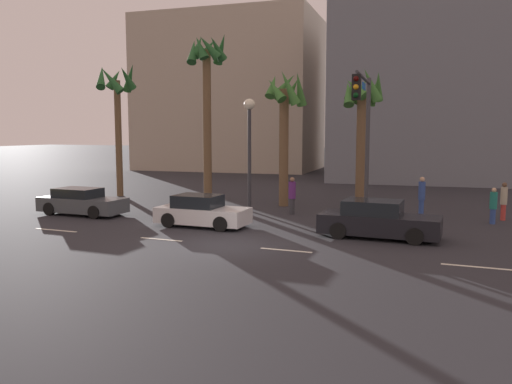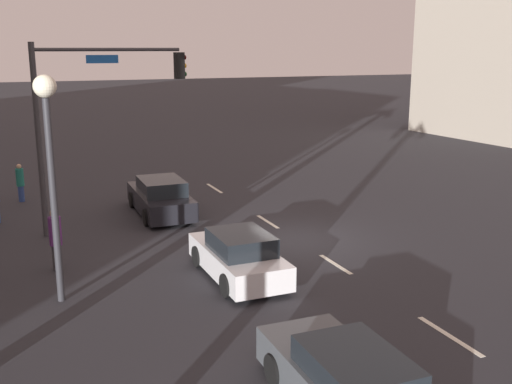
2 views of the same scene
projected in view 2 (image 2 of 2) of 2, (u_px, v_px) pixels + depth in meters
The scene contains 11 objects.
ground_plane at pixel (295, 239), 20.85m from camera, with size 220.00×220.00×0.00m, color #28282D.
lane_stripe_2 at pixel (449, 336), 13.83m from camera, with size 2.13×0.14×0.01m, color silver.
lane_stripe_3 at pixel (335, 264), 18.41m from camera, with size 1.81×0.14×0.01m, color silver.
lane_stripe_4 at pixel (268, 222), 22.92m from camera, with size 1.88×0.14×0.01m, color silver.
lane_stripe_5 at pixel (214, 188), 28.40m from camera, with size 2.04×0.14×0.01m, color silver.
car_3 at pixel (161, 198), 23.82m from camera, with size 4.61×1.98×1.46m.
car_4 at pixel (239, 256), 17.23m from camera, with size 4.01×1.82×1.37m.
traffic_signal at pixel (90, 105), 20.99m from camera, with size 0.66×5.44×6.58m.
streetlamp at pixel (49, 145), 14.85m from camera, with size 0.56×0.56×5.77m.
pedestrian_2 at pixel (20, 182), 25.78m from camera, with size 0.38×0.38×1.63m.
pedestrian_3 at pixel (56, 238), 17.73m from camera, with size 0.51×0.51×1.85m.
Camera 2 is at (-17.82, 9.01, 6.38)m, focal length 42.75 mm.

